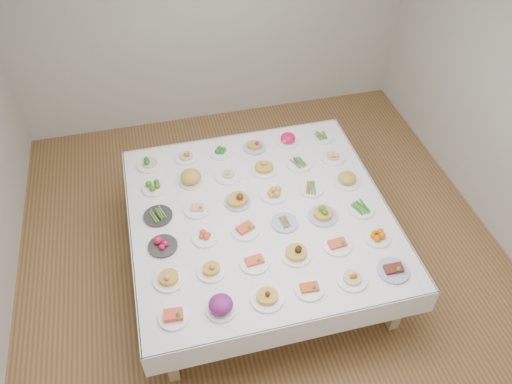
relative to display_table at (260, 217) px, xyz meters
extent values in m
plane|color=olive|center=(0.06, 0.15, -0.69)|extent=(5.00, 5.00, 0.00)
cube|color=beige|center=(0.06, 2.65, 0.71)|extent=(5.00, 0.02, 2.80)
cube|color=white|center=(0.00, 0.00, 0.03)|extent=(2.39, 2.39, 0.06)
cube|color=white|center=(0.00, 1.19, -0.08)|extent=(2.41, 0.02, 0.28)
cube|color=white|center=(0.00, -1.19, -0.08)|extent=(2.41, 0.02, 0.28)
cube|color=white|center=(1.19, 0.00, -0.08)|extent=(0.02, 2.41, 0.28)
cube|color=white|center=(-1.19, 0.00, -0.08)|extent=(0.02, 2.41, 0.28)
cube|color=tan|center=(-1.01, -1.01, -0.34)|extent=(0.09, 0.09, 0.69)
cube|color=tan|center=(1.01, -1.01, -0.34)|extent=(0.09, 0.09, 0.69)
cube|color=tan|center=(-1.01, 1.01, -0.34)|extent=(0.09, 0.09, 0.69)
cube|color=tan|center=(1.01, 1.01, -0.34)|extent=(0.09, 0.09, 0.69)
cylinder|color=white|center=(-0.92, -0.91, 0.07)|extent=(0.24, 0.24, 0.02)
cylinder|color=white|center=(-0.55, -0.93, 0.07)|extent=(0.24, 0.24, 0.02)
cylinder|color=white|center=(-0.18, -0.93, 0.07)|extent=(0.26, 0.26, 0.02)
cylinder|color=white|center=(0.18, -0.92, 0.07)|extent=(0.24, 0.24, 0.02)
cylinder|color=white|center=(0.55, -0.92, 0.07)|extent=(0.25, 0.25, 0.02)
cylinder|color=#4C66B2|center=(0.92, -0.92, 0.07)|extent=(0.27, 0.27, 0.02)
cylinder|color=white|center=(-0.92, -0.56, 0.07)|extent=(0.25, 0.25, 0.02)
cylinder|color=white|center=(-0.56, -0.55, 0.07)|extent=(0.24, 0.24, 0.02)
cylinder|color=white|center=(-0.19, -0.55, 0.07)|extent=(0.26, 0.26, 0.02)
cylinder|color=white|center=(0.18, -0.56, 0.07)|extent=(0.26, 0.26, 0.02)
cylinder|color=white|center=(0.56, -0.55, 0.07)|extent=(0.25, 0.25, 0.02)
cylinder|color=white|center=(0.93, -0.55, 0.07)|extent=(0.23, 0.23, 0.02)
cylinder|color=#2B2927|center=(-0.92, -0.19, 0.07)|extent=(0.26, 0.26, 0.02)
cylinder|color=white|center=(-0.55, -0.18, 0.07)|extent=(0.23, 0.23, 0.02)
cylinder|color=white|center=(-0.18, -0.18, 0.07)|extent=(0.26, 0.26, 0.02)
cylinder|color=#4C66B2|center=(0.19, -0.19, 0.07)|extent=(0.24, 0.24, 0.02)
cylinder|color=#4C66B2|center=(0.55, -0.19, 0.07)|extent=(0.27, 0.27, 0.02)
cylinder|color=white|center=(0.93, -0.19, 0.07)|extent=(0.25, 0.25, 0.02)
cylinder|color=#2B2927|center=(-0.93, 0.18, 0.07)|extent=(0.27, 0.27, 0.02)
cylinder|color=white|center=(-0.56, 0.18, 0.07)|extent=(0.25, 0.25, 0.02)
cylinder|color=#4C66B2|center=(-0.18, 0.18, 0.07)|extent=(0.25, 0.25, 0.02)
cylinder|color=white|center=(0.19, 0.18, 0.07)|extent=(0.25, 0.25, 0.02)
cylinder|color=white|center=(0.56, 0.18, 0.07)|extent=(0.24, 0.24, 0.02)
cylinder|color=white|center=(0.93, 0.19, 0.07)|extent=(0.25, 0.25, 0.02)
cylinder|color=white|center=(-0.92, 0.56, 0.07)|extent=(0.24, 0.24, 0.02)
cylinder|color=white|center=(-0.56, 0.56, 0.07)|extent=(0.24, 0.24, 0.02)
cylinder|color=white|center=(-0.18, 0.55, 0.07)|extent=(0.26, 0.26, 0.02)
cylinder|color=white|center=(0.19, 0.56, 0.07)|extent=(0.26, 0.26, 0.02)
cylinder|color=white|center=(0.55, 0.56, 0.07)|extent=(0.26, 0.26, 0.02)
cylinder|color=white|center=(0.92, 0.56, 0.07)|extent=(0.25, 0.25, 0.02)
cylinder|color=white|center=(-0.93, 0.91, 0.07)|extent=(0.26, 0.26, 0.02)
cylinder|color=white|center=(-0.55, 0.93, 0.07)|extent=(0.24, 0.24, 0.02)
cylinder|color=white|center=(-0.19, 0.92, 0.07)|extent=(0.24, 0.24, 0.02)
cylinder|color=#4C66B2|center=(0.17, 0.92, 0.07)|extent=(0.23, 0.23, 0.02)
cylinder|color=white|center=(0.55, 0.93, 0.07)|extent=(0.24, 0.24, 0.02)
cylinder|color=white|center=(0.92, 0.92, 0.07)|extent=(0.26, 0.26, 0.02)
camera|label=1|loc=(-0.80, -3.05, 3.49)|focal=35.00mm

